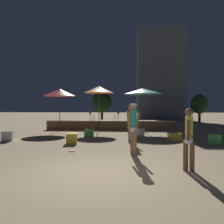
# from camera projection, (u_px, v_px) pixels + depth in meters

# --- Properties ---
(ground_plane) EXTENTS (120.00, 120.00, 0.00)m
(ground_plane) POSITION_uv_depth(u_px,v_px,m) (95.00, 173.00, 5.68)
(ground_plane) COLOR tan
(wooden_deck) EXTENTS (9.57, 2.28, 0.70)m
(wooden_deck) POSITION_uv_depth(u_px,v_px,m) (111.00, 125.00, 17.12)
(wooden_deck) COLOR olive
(wooden_deck) RESTS_ON ground
(patio_umbrella_0) EXTENTS (2.77, 2.77, 3.08)m
(patio_umbrella_0) POSITION_uv_depth(u_px,v_px,m) (143.00, 91.00, 15.32)
(patio_umbrella_0) COLOR brown
(patio_umbrella_0) RESTS_ON ground
(patio_umbrella_1) EXTENTS (2.32, 2.32, 3.09)m
(patio_umbrella_1) POSITION_uv_depth(u_px,v_px,m) (60.00, 93.00, 15.83)
(patio_umbrella_1) COLOR brown
(patio_umbrella_1) RESTS_ON ground
(patio_umbrella_2) EXTENTS (2.17, 2.17, 3.28)m
(patio_umbrella_2) POSITION_uv_depth(u_px,v_px,m) (99.00, 90.00, 15.70)
(patio_umbrella_2) COLOR brown
(patio_umbrella_2) RESTS_ON ground
(cube_seat_0) EXTENTS (0.59, 0.59, 0.47)m
(cube_seat_0) POSITION_uv_depth(u_px,v_px,m) (72.00, 138.00, 10.20)
(cube_seat_0) COLOR yellow
(cube_seat_0) RESTS_ON ground
(cube_seat_1) EXTENTS (0.64, 0.64, 0.49)m
(cube_seat_1) POSITION_uv_depth(u_px,v_px,m) (8.00, 136.00, 11.00)
(cube_seat_1) COLOR white
(cube_seat_1) RESTS_ON ground
(cube_seat_2) EXTENTS (0.62, 0.62, 0.38)m
(cube_seat_2) POSITION_uv_depth(u_px,v_px,m) (174.00, 137.00, 11.14)
(cube_seat_2) COLOR yellow
(cube_seat_2) RESTS_ON ground
(cube_seat_3) EXTENTS (0.59, 0.59, 0.43)m
(cube_seat_3) POSITION_uv_depth(u_px,v_px,m) (140.00, 132.00, 12.84)
(cube_seat_3) COLOR white
(cube_seat_3) RESTS_ON ground
(cube_seat_4) EXTENTS (0.71, 0.71, 0.48)m
(cube_seat_4) POSITION_uv_depth(u_px,v_px,m) (215.00, 139.00, 9.91)
(cube_seat_4) COLOR #4CC651
(cube_seat_4) RESTS_ON ground
(cube_seat_5) EXTENTS (0.55, 0.55, 0.40)m
(cube_seat_5) POSITION_uv_depth(u_px,v_px,m) (89.00, 133.00, 12.73)
(cube_seat_5) COLOR #4CC651
(cube_seat_5) RESTS_ON ground
(person_0) EXTENTS (0.28, 0.50, 1.68)m
(person_0) POSITION_uv_depth(u_px,v_px,m) (189.00, 137.00, 5.80)
(person_0) COLOR brown
(person_0) RESTS_ON ground
(person_1) EXTENTS (0.49, 0.36, 1.84)m
(person_1) POSITION_uv_depth(u_px,v_px,m) (133.00, 125.00, 7.82)
(person_1) COLOR #997051
(person_1) RESTS_ON ground
(person_2) EXTENTS (0.46, 0.40, 1.82)m
(person_2) POSITION_uv_depth(u_px,v_px,m) (131.00, 121.00, 10.59)
(person_2) COLOR tan
(person_2) RESTS_ON ground
(bistro_chair_0) EXTENTS (0.44, 0.43, 0.90)m
(bistro_chair_0) POSITION_uv_depth(u_px,v_px,m) (117.00, 113.00, 17.38)
(bistro_chair_0) COLOR #1E4C47
(bistro_chair_0) RESTS_ON wooden_deck
(bistro_chair_1) EXTENTS (0.41, 0.41, 0.90)m
(bistro_chair_1) POSITION_uv_depth(u_px,v_px,m) (91.00, 113.00, 16.78)
(bistro_chair_1) COLOR #47474C
(bistro_chair_1) RESTS_ON wooden_deck
(frisbee_disc) EXTENTS (0.23, 0.23, 0.03)m
(frisbee_disc) POSITION_uv_depth(u_px,v_px,m) (72.00, 151.00, 8.38)
(frisbee_disc) COLOR #E54C99
(frisbee_disc) RESTS_ON ground
(background_tree_0) EXTENTS (1.97, 1.97, 3.11)m
(background_tree_0) POSITION_uv_depth(u_px,v_px,m) (200.00, 104.00, 24.26)
(background_tree_0) COLOR #3D2B1C
(background_tree_0) RESTS_ON ground
(background_tree_1) EXTENTS (2.19, 2.19, 3.47)m
(background_tree_1) POSITION_uv_depth(u_px,v_px,m) (102.00, 102.00, 23.82)
(background_tree_1) COLOR #3D2B1C
(background_tree_1) RESTS_ON ground
(distant_building) EXTENTS (6.22, 3.75, 11.97)m
(distant_building) POSITION_uv_depth(u_px,v_px,m) (161.00, 75.00, 29.50)
(distant_building) COLOR #4C5666
(distant_building) RESTS_ON ground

